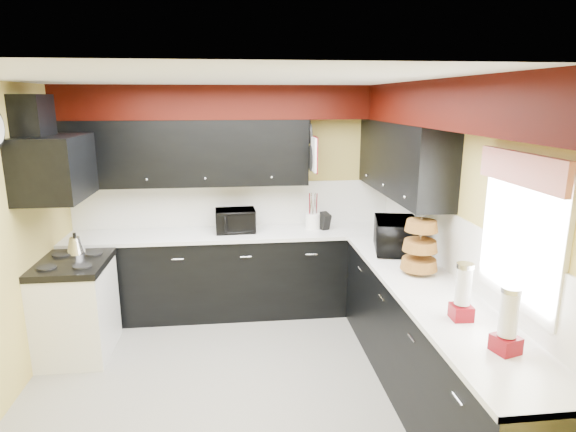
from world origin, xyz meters
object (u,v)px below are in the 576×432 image
object	(u,v)px
microwave	(396,235)
kettle	(76,245)
utensil_crock	(313,221)
knife_block	(324,221)
toaster_oven	(235,221)

from	to	relation	value
microwave	kettle	size ratio (longest dim) A/B	3.18
utensil_crock	microwave	bearing A→B (deg)	-53.57
knife_block	kettle	distance (m)	2.57
kettle	knife_block	bearing A→B (deg)	11.45
toaster_oven	microwave	distance (m)	1.75
toaster_oven	knife_block	bearing A→B (deg)	-4.21
knife_block	kettle	world-z (taller)	knife_block
microwave	knife_block	xyz separation A→B (m)	(-0.53, 0.84, -0.06)
utensil_crock	knife_block	bearing A→B (deg)	-20.43
utensil_crock	toaster_oven	bearing A→B (deg)	-178.51
toaster_oven	microwave	xyz separation A→B (m)	(1.52, -0.86, 0.03)
toaster_oven	kettle	world-z (taller)	toaster_oven
toaster_oven	kettle	distance (m)	1.62
microwave	kettle	xyz separation A→B (m)	(-3.04, 0.33, -0.10)
toaster_oven	utensil_crock	world-z (taller)	toaster_oven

